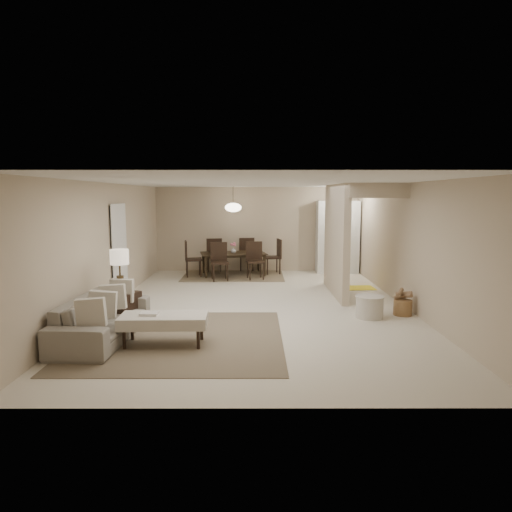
{
  "coord_description": "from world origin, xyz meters",
  "views": [
    {
      "loc": [
        -0.04,
        -9.09,
        2.25
      ],
      "look_at": [
        -0.03,
        -0.06,
        1.05
      ],
      "focal_mm": 32.0,
      "sensor_mm": 36.0,
      "label": 1
    }
  ],
  "objects_px": {
    "pantry_cabinet": "(337,237)",
    "sofa": "(103,318)",
    "side_table": "(121,308)",
    "dining_table": "(234,264)",
    "round_pouf": "(370,307)",
    "ottoman_bench": "(164,321)",
    "wicker_basket": "(403,308)"
  },
  "relations": [
    {
      "from": "side_table",
      "to": "dining_table",
      "type": "relative_size",
      "value": 0.31
    },
    {
      "from": "sofa",
      "to": "dining_table",
      "type": "height_order",
      "value": "sofa"
    },
    {
      "from": "wicker_basket",
      "to": "dining_table",
      "type": "height_order",
      "value": "dining_table"
    },
    {
      "from": "sofa",
      "to": "round_pouf",
      "type": "relative_size",
      "value": 4.36
    },
    {
      "from": "sofa",
      "to": "side_table",
      "type": "relative_size",
      "value": 4.01
    },
    {
      "from": "ottoman_bench",
      "to": "side_table",
      "type": "relative_size",
      "value": 2.33
    },
    {
      "from": "pantry_cabinet",
      "to": "round_pouf",
      "type": "xyz_separation_m",
      "value": [
        -0.28,
        -5.01,
        -0.85
      ]
    },
    {
      "from": "round_pouf",
      "to": "wicker_basket",
      "type": "bearing_deg",
      "value": 15.0
    },
    {
      "from": "dining_table",
      "to": "wicker_basket",
      "type": "bearing_deg",
      "value": -63.34
    },
    {
      "from": "side_table",
      "to": "pantry_cabinet",
      "type": "bearing_deg",
      "value": 48.79
    },
    {
      "from": "ottoman_bench",
      "to": "wicker_basket",
      "type": "bearing_deg",
      "value": 21.04
    },
    {
      "from": "pantry_cabinet",
      "to": "side_table",
      "type": "xyz_separation_m",
      "value": [
        -4.75,
        -5.42,
        -0.77
      ]
    },
    {
      "from": "wicker_basket",
      "to": "dining_table",
      "type": "xyz_separation_m",
      "value": [
        -3.41,
        4.38,
        0.17
      ]
    },
    {
      "from": "round_pouf",
      "to": "wicker_basket",
      "type": "xyz_separation_m",
      "value": [
        0.68,
        0.18,
        -0.06
      ]
    },
    {
      "from": "round_pouf",
      "to": "sofa",
      "type": "bearing_deg",
      "value": -164.51
    },
    {
      "from": "pantry_cabinet",
      "to": "sofa",
      "type": "distance_m",
      "value": 7.92
    },
    {
      "from": "pantry_cabinet",
      "to": "ottoman_bench",
      "type": "bearing_deg",
      "value": -119.91
    },
    {
      "from": "ottoman_bench",
      "to": "side_table",
      "type": "bearing_deg",
      "value": 129.12
    },
    {
      "from": "round_pouf",
      "to": "wicker_basket",
      "type": "distance_m",
      "value": 0.7
    },
    {
      "from": "round_pouf",
      "to": "wicker_basket",
      "type": "height_order",
      "value": "round_pouf"
    },
    {
      "from": "side_table",
      "to": "dining_table",
      "type": "height_order",
      "value": "dining_table"
    },
    {
      "from": "ottoman_bench",
      "to": "wicker_basket",
      "type": "relative_size",
      "value": 3.83
    },
    {
      "from": "sofa",
      "to": "wicker_basket",
      "type": "bearing_deg",
      "value": -71.92
    },
    {
      "from": "side_table",
      "to": "dining_table",
      "type": "distance_m",
      "value": 5.27
    },
    {
      "from": "pantry_cabinet",
      "to": "side_table",
      "type": "bearing_deg",
      "value": -131.21
    },
    {
      "from": "pantry_cabinet",
      "to": "round_pouf",
      "type": "height_order",
      "value": "pantry_cabinet"
    },
    {
      "from": "wicker_basket",
      "to": "side_table",
      "type": "bearing_deg",
      "value": -173.37
    },
    {
      "from": "ottoman_bench",
      "to": "dining_table",
      "type": "bearing_deg",
      "value": 81.36
    },
    {
      "from": "ottoman_bench",
      "to": "dining_table",
      "type": "height_order",
      "value": "dining_table"
    },
    {
      "from": "round_pouf",
      "to": "ottoman_bench",
      "type": "bearing_deg",
      "value": -156.05
    },
    {
      "from": "pantry_cabinet",
      "to": "dining_table",
      "type": "height_order",
      "value": "pantry_cabinet"
    },
    {
      "from": "round_pouf",
      "to": "dining_table",
      "type": "height_order",
      "value": "dining_table"
    }
  ]
}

